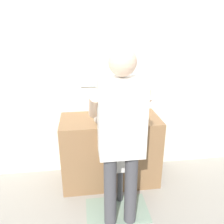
% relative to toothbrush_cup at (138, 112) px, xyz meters
% --- Properties ---
extents(ground_plane, '(14.00, 14.00, 0.00)m').
position_rel_toothbrush_cup_xyz_m(ground_plane, '(-0.33, -0.32, -0.88)').
color(ground_plane, '#9E998E').
extents(back_wall, '(4.40, 0.10, 2.70)m').
position_rel_toothbrush_cup_xyz_m(back_wall, '(-0.33, 0.30, 0.47)').
color(back_wall, silver).
rests_on(back_wall, ground).
extents(vanity_cabinet, '(1.14, 0.54, 0.83)m').
position_rel_toothbrush_cup_xyz_m(vanity_cabinet, '(-0.33, -0.02, -0.47)').
color(vanity_cabinet, olive).
rests_on(vanity_cabinet, ground).
extents(sink_basin, '(0.38, 0.38, 0.11)m').
position_rel_toothbrush_cup_xyz_m(sink_basin, '(-0.33, -0.04, 0.00)').
color(sink_basin, silver).
rests_on(sink_basin, vanity_cabinet).
extents(faucet, '(0.18, 0.14, 0.18)m').
position_rel_toothbrush_cup_xyz_m(faucet, '(-0.33, 0.18, 0.03)').
color(faucet, '#B7BABF').
rests_on(faucet, vanity_cabinet).
extents(toothbrush_cup, '(0.07, 0.07, 0.21)m').
position_rel_toothbrush_cup_xyz_m(toothbrush_cup, '(0.00, 0.00, 0.00)').
color(toothbrush_cup, silver).
rests_on(toothbrush_cup, vanity_cabinet).
extents(bath_mat, '(0.64, 0.40, 0.02)m').
position_rel_toothbrush_cup_xyz_m(bath_mat, '(-0.33, -0.57, -0.87)').
color(bath_mat, gray).
rests_on(bath_mat, ground).
extents(child_toddler, '(0.28, 0.28, 0.90)m').
position_rel_toothbrush_cup_xyz_m(child_toddler, '(-0.33, -0.43, -0.34)').
color(child_toddler, '#47474C').
rests_on(child_toddler, ground).
extents(adult_parent, '(0.52, 0.55, 1.67)m').
position_rel_toothbrush_cup_xyz_m(adult_parent, '(-0.33, -0.70, 0.12)').
color(adult_parent, '#47474C').
rests_on(adult_parent, ground).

